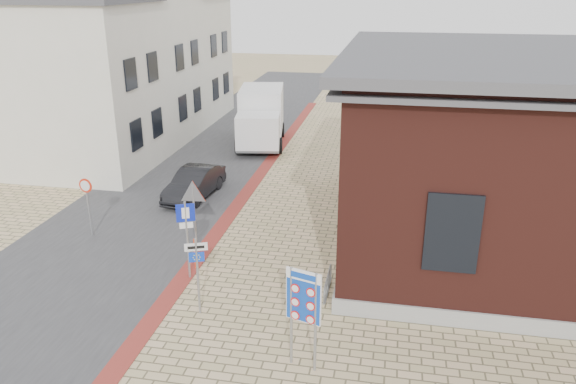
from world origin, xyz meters
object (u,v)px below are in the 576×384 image
Objects in this scene: box_truck at (261,117)px; sedan at (194,183)px; essen_sign at (197,265)px; parking_sign at (186,226)px; bollard at (196,254)px; border_sign at (304,299)px.

sedan is at bearing -105.05° from box_truck.
box_truck reaches higher than essen_sign.
parking_sign is 2.45× the size of bollard.
bollard is (-4.30, 4.30, -1.38)m from border_sign.
sedan is 9.37m from essen_sign.
bollard is (1.43, -15.18, -1.08)m from box_truck.
parking_sign is (2.28, -6.85, 1.16)m from sedan.
bollard is at bearing 65.31° from parking_sign.
border_sign is at bearing -49.76° from essen_sign.
bollard is at bearing 90.65° from essen_sign.
essen_sign is (2.43, -17.68, -0.07)m from box_truck.
essen_sign is at bearing -91.79° from box_truck.
box_truck is 15.28m from bollard.
box_truck is 20.30m from border_sign.
box_truck is at bearing 76.68° from essen_sign.
box_truck reaches higher than bollard.
sedan is 12.48m from border_sign.
sedan is 1.67× the size of essen_sign.
sedan is 6.63m from bollard.
parking_sign is (-4.30, 3.67, -0.11)m from border_sign.
border_sign reaches higher than parking_sign.
border_sign is 6.24m from bollard.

